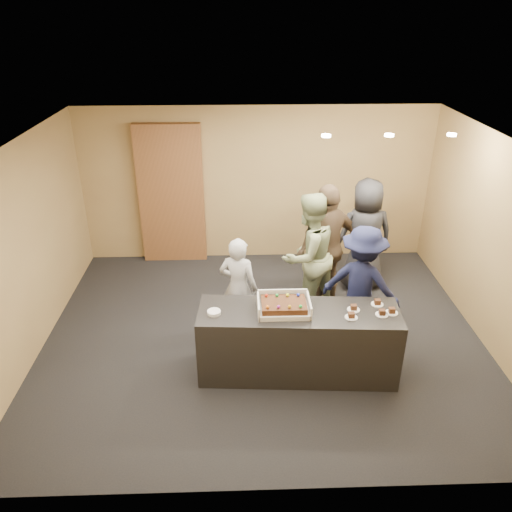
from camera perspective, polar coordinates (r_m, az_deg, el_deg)
name	(u,v)px	position (r m, az deg, el deg)	size (l,w,h in m)	color
room	(264,248)	(6.39, 0.89, 0.87)	(6.04, 6.00, 2.70)	black
serving_counter	(298,342)	(6.21, 4.79, -9.78)	(2.40, 0.70, 0.90)	black
storage_cabinet	(171,195)	(8.73, -9.65, 6.88)	(1.11, 0.15, 2.44)	brown
cake_box	(284,307)	(5.93, 3.17, -5.88)	(0.62, 0.43, 0.18)	white
sheet_cake	(284,305)	(5.89, 3.20, -5.56)	(0.52, 0.36, 0.11)	black
plate_stack	(214,312)	(5.90, -4.83, -6.43)	(0.16, 0.16, 0.04)	white
slice_a	(351,316)	(5.91, 10.84, -6.74)	(0.15, 0.15, 0.07)	white
slice_b	(354,308)	(6.06, 11.09, -5.88)	(0.15, 0.15, 0.07)	white
slice_c	(382,313)	(6.04, 14.20, -6.35)	(0.15, 0.15, 0.07)	white
slice_d	(377,303)	(6.22, 13.70, -5.22)	(0.15, 0.15, 0.07)	white
slice_e	(392,311)	(6.10, 15.25, -6.11)	(0.15, 0.15, 0.07)	white
person_server_grey	(238,288)	(6.74, -2.02, -3.63)	(0.53, 0.35, 1.46)	#AFB0B5
person_sage_man	(308,255)	(7.17, 5.97, 0.08)	(0.91, 0.71, 1.87)	gray
person_navy_man	(361,284)	(6.80, 11.96, -3.13)	(1.06, 0.61, 1.64)	#151838
person_brown_extra	(327,247)	(7.39, 8.14, 1.04)	(1.13, 0.47, 1.92)	brown
person_dark_suit	(365,235)	(8.01, 12.32, 2.36)	(0.89, 0.58, 1.82)	#242529
ceiling_spotlights	(389,135)	(6.68, 14.98, 13.20)	(1.72, 0.12, 0.03)	#FFEAC6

